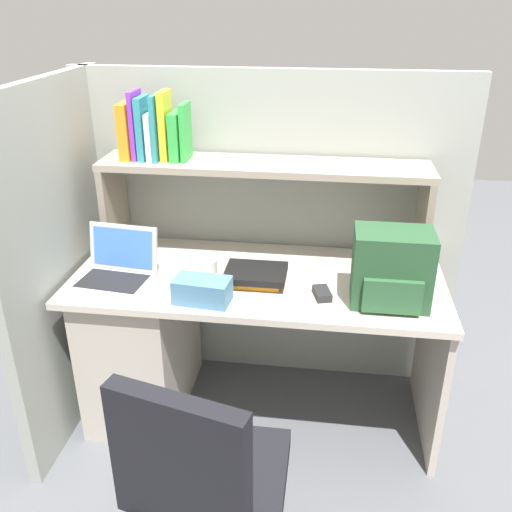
{
  "coord_description": "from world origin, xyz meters",
  "views": [
    {
      "loc": [
        0.28,
        -2.13,
        1.84
      ],
      "look_at": [
        0.0,
        -0.05,
        0.85
      ],
      "focal_mm": 39.08,
      "sensor_mm": 36.0,
      "label": 1
    }
  ],
  "objects_px": {
    "computer_mouse": "(322,293)",
    "tissue_box": "(202,290)",
    "paper_cup": "(208,269)",
    "laptop": "(117,269)",
    "backpack": "(392,269)",
    "office_chair": "(208,508)"
  },
  "relations": [
    {
      "from": "backpack",
      "to": "office_chair",
      "type": "height_order",
      "value": "backpack"
    },
    {
      "from": "computer_mouse",
      "to": "paper_cup",
      "type": "bearing_deg",
      "value": 154.34
    },
    {
      "from": "computer_mouse",
      "to": "tissue_box",
      "type": "distance_m",
      "value": 0.48
    },
    {
      "from": "computer_mouse",
      "to": "paper_cup",
      "type": "distance_m",
      "value": 0.5
    },
    {
      "from": "computer_mouse",
      "to": "tissue_box",
      "type": "xyz_separation_m",
      "value": [
        -0.47,
        -0.1,
        0.03
      ]
    },
    {
      "from": "paper_cup",
      "to": "office_chair",
      "type": "xyz_separation_m",
      "value": [
        0.18,
        -0.87,
        -0.38
      ]
    },
    {
      "from": "computer_mouse",
      "to": "office_chair",
      "type": "height_order",
      "value": "office_chair"
    },
    {
      "from": "paper_cup",
      "to": "tissue_box",
      "type": "bearing_deg",
      "value": -84.42
    },
    {
      "from": "tissue_box",
      "to": "paper_cup",
      "type": "bearing_deg",
      "value": 101.38
    },
    {
      "from": "paper_cup",
      "to": "laptop",
      "type": "bearing_deg",
      "value": -171.52
    },
    {
      "from": "laptop",
      "to": "tissue_box",
      "type": "relative_size",
      "value": 1.52
    },
    {
      "from": "paper_cup",
      "to": "tissue_box",
      "type": "distance_m",
      "value": 0.19
    },
    {
      "from": "backpack",
      "to": "paper_cup",
      "type": "bearing_deg",
      "value": 172.78
    },
    {
      "from": "computer_mouse",
      "to": "laptop",
      "type": "bearing_deg",
      "value": 162.58
    },
    {
      "from": "tissue_box",
      "to": "backpack",
      "type": "bearing_deg",
      "value": 13.28
    },
    {
      "from": "laptop",
      "to": "tissue_box",
      "type": "height_order",
      "value": "laptop"
    },
    {
      "from": "backpack",
      "to": "office_chair",
      "type": "distance_m",
      "value": 1.08
    },
    {
      "from": "laptop",
      "to": "backpack",
      "type": "height_order",
      "value": "backpack"
    },
    {
      "from": "backpack",
      "to": "tissue_box",
      "type": "height_order",
      "value": "backpack"
    },
    {
      "from": "backpack",
      "to": "paper_cup",
      "type": "relative_size",
      "value": 3.23
    },
    {
      "from": "tissue_box",
      "to": "office_chair",
      "type": "distance_m",
      "value": 0.8
    },
    {
      "from": "backpack",
      "to": "paper_cup",
      "type": "xyz_separation_m",
      "value": [
        -0.75,
        0.09,
        -0.1
      ]
    }
  ]
}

